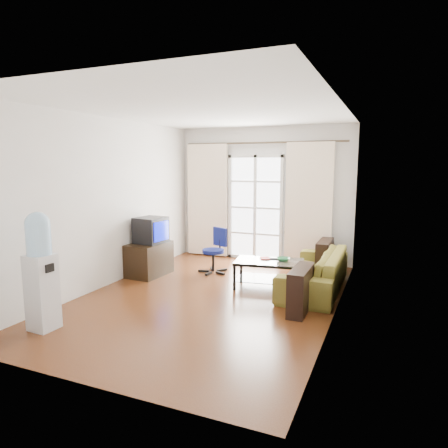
% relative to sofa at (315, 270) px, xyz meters
% --- Properties ---
extents(floor, '(5.20, 5.20, 0.00)m').
position_rel_sofa_xyz_m(floor, '(-1.35, -1.01, -0.30)').
color(floor, brown).
rests_on(floor, ground).
extents(ceiling, '(5.20, 5.20, 0.00)m').
position_rel_sofa_xyz_m(ceiling, '(-1.35, -1.01, 2.40)').
color(ceiling, white).
rests_on(ceiling, wall_back).
extents(wall_back, '(3.60, 0.02, 2.70)m').
position_rel_sofa_xyz_m(wall_back, '(-1.35, 1.59, 1.05)').
color(wall_back, silver).
rests_on(wall_back, floor).
extents(wall_front, '(3.60, 0.02, 2.70)m').
position_rel_sofa_xyz_m(wall_front, '(-1.35, -3.61, 1.05)').
color(wall_front, silver).
rests_on(wall_front, floor).
extents(wall_left, '(0.02, 5.20, 2.70)m').
position_rel_sofa_xyz_m(wall_left, '(-3.15, -1.01, 1.05)').
color(wall_left, silver).
rests_on(wall_left, floor).
extents(wall_right, '(0.02, 5.20, 2.70)m').
position_rel_sofa_xyz_m(wall_right, '(0.45, -1.01, 1.05)').
color(wall_right, silver).
rests_on(wall_right, floor).
extents(french_door, '(1.16, 0.06, 2.15)m').
position_rel_sofa_xyz_m(french_door, '(-1.50, 1.53, 0.77)').
color(french_door, white).
rests_on(french_door, wall_back).
extents(curtain_rod, '(3.30, 0.04, 0.04)m').
position_rel_sofa_xyz_m(curtain_rod, '(-1.35, 1.49, 2.08)').
color(curtain_rod, '#4C3F2D').
rests_on(curtain_rod, wall_back).
extents(curtain_left, '(0.90, 0.07, 2.35)m').
position_rel_sofa_xyz_m(curtain_left, '(-2.55, 1.47, 0.90)').
color(curtain_left, '#FFE9CD').
rests_on(curtain_left, curtain_rod).
extents(curtain_right, '(0.90, 0.07, 2.35)m').
position_rel_sofa_xyz_m(curtain_right, '(-0.40, 1.47, 0.90)').
color(curtain_right, '#FFE9CD').
rests_on(curtain_right, curtain_rod).
extents(radiator, '(0.64, 0.12, 0.64)m').
position_rel_sofa_xyz_m(radiator, '(-0.55, 1.49, 0.03)').
color(radiator, '#98989B').
rests_on(radiator, floor).
extents(sofa, '(2.07, 0.82, 0.60)m').
position_rel_sofa_xyz_m(sofa, '(0.00, 0.00, 0.00)').
color(sofa, brown).
rests_on(sofa, floor).
extents(coffee_table, '(1.15, 0.77, 0.43)m').
position_rel_sofa_xyz_m(coffee_table, '(-0.69, -0.20, -0.02)').
color(coffee_table, silver).
rests_on(coffee_table, floor).
extents(bowl, '(0.32, 0.32, 0.05)m').
position_rel_sofa_xyz_m(bowl, '(-0.48, -0.12, 0.16)').
color(bowl, green).
rests_on(bowl, coffee_table).
extents(book, '(0.29, 0.30, 0.02)m').
position_rel_sofa_xyz_m(book, '(-0.86, -0.12, 0.14)').
color(book, '#AC1526').
rests_on(book, coffee_table).
extents(remote, '(0.17, 0.09, 0.02)m').
position_rel_sofa_xyz_m(remote, '(-0.65, -0.06, 0.14)').
color(remote, black).
rests_on(remote, coffee_table).
extents(tv_stand, '(0.57, 0.82, 0.58)m').
position_rel_sofa_xyz_m(tv_stand, '(-2.86, -0.33, -0.01)').
color(tv_stand, black).
rests_on(tv_stand, floor).
extents(crt_tv, '(0.54, 0.54, 0.45)m').
position_rel_sofa_xyz_m(crt_tv, '(-2.86, -0.28, 0.51)').
color(crt_tv, black).
rests_on(crt_tv, tv_stand).
extents(task_chair, '(0.72, 0.72, 0.81)m').
position_rel_sofa_xyz_m(task_chair, '(-1.86, 0.27, -0.06)').
color(task_chair, black).
rests_on(task_chair, floor).
extents(water_cooler, '(0.32, 0.30, 1.42)m').
position_rel_sofa_xyz_m(water_cooler, '(-2.71, -2.83, 0.44)').
color(water_cooler, silver).
rests_on(water_cooler, floor).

